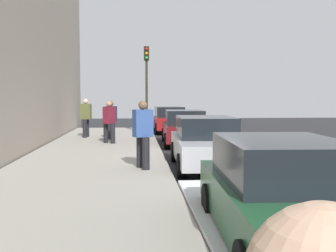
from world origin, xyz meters
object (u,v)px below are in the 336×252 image
pedestrian_olive_coat (86,117)px  parked_car_green (285,195)px  pedestrian_burgundy_coat (109,121)px  pedestrian_navy_coat (111,119)px  parked_car_red (169,120)px  parked_car_maroon (185,128)px  parked_car_silver (206,143)px  traffic_light_pole (147,76)px  pedestrian_blue_coat (143,132)px

pedestrian_olive_coat → parked_car_green: bearing=16.9°
pedestrian_burgundy_coat → pedestrian_navy_coat: (-1.78, -0.02, -0.01)m
parked_car_red → parked_car_maroon: bearing=1.4°
parked_car_red → parked_car_silver: bearing=0.4°
parked_car_red → traffic_light_pole: size_ratio=0.95×
pedestrian_blue_coat → pedestrian_olive_coat: (-8.94, -2.60, 0.01)m
parked_car_green → traffic_light_pole: 15.81m
parked_car_green → pedestrian_burgundy_coat: 12.40m
pedestrian_burgundy_coat → traffic_light_pole: size_ratio=0.39×
parked_car_silver → pedestrian_blue_coat: bearing=-68.0°
pedestrian_burgundy_coat → pedestrian_olive_coat: (-2.67, -1.29, 0.05)m
parked_car_green → pedestrian_olive_coat: (-14.66, -4.45, 0.38)m
parked_car_maroon → parked_car_silver: same height
parked_car_green → pedestrian_blue_coat: (-5.73, -1.85, 0.38)m
pedestrian_olive_coat → pedestrian_blue_coat: bearing=16.2°
parked_car_green → pedestrian_blue_coat: pedestrian_blue_coat is taller
parked_car_silver → parked_car_green: (6.48, -0.02, 0.00)m
parked_car_green → pedestrian_burgundy_coat: bearing=-165.3°
parked_car_red → pedestrian_blue_coat: bearing=-7.8°
parked_car_maroon → pedestrian_navy_coat: (-1.33, -3.27, 0.33)m
parked_car_green → pedestrian_burgundy_coat: pedestrian_burgundy_coat is taller
parked_car_red → pedestrian_burgundy_coat: bearing=-24.5°
pedestrian_navy_coat → traffic_light_pole: traffic_light_pole is taller
parked_car_red → pedestrian_blue_coat: pedestrian_blue_coat is taller
pedestrian_olive_coat → pedestrian_navy_coat: 1.55m
parked_car_green → parked_car_red: bearing=-179.8°
parked_car_green → traffic_light_pole: size_ratio=1.01×
parked_car_red → pedestrian_burgundy_coat: pedestrian_burgundy_coat is taller
parked_car_red → parked_car_silver: (12.31, 0.08, 0.00)m
pedestrian_navy_coat → traffic_light_pole: size_ratio=0.39×
pedestrian_blue_coat → pedestrian_olive_coat: 9.31m
parked_car_silver → traffic_light_pole: 9.51m
pedestrian_blue_coat → pedestrian_burgundy_coat: (-6.27, -1.31, -0.04)m
pedestrian_olive_coat → pedestrian_navy_coat: pedestrian_olive_coat is taller
parked_car_silver → pedestrian_blue_coat: (0.75, -1.87, 0.38)m
parked_car_red → pedestrian_burgundy_coat: 7.48m
pedestrian_burgundy_coat → pedestrian_olive_coat: size_ratio=0.95×
pedestrian_blue_coat → pedestrian_navy_coat: 8.16m
parked_car_red → parked_car_green: bearing=0.2°
parked_car_red → parked_car_maroon: same height
parked_car_maroon → traffic_light_pole: (-3.11, -1.58, 2.41)m
parked_car_green → pedestrian_olive_coat: bearing=-163.1°
parked_car_maroon → pedestrian_navy_coat: pedestrian_navy_coat is taller
parked_car_maroon → pedestrian_navy_coat: 3.55m
parked_car_red → pedestrian_navy_coat: 5.92m
traffic_light_pole → parked_car_red: bearing=156.2°
parked_car_maroon → pedestrian_navy_coat: bearing=-112.2°
pedestrian_olive_coat → parked_car_red: bearing=133.3°
parked_car_maroon → traffic_light_pole: size_ratio=0.97×
pedestrian_blue_coat → parked_car_green: bearing=17.9°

